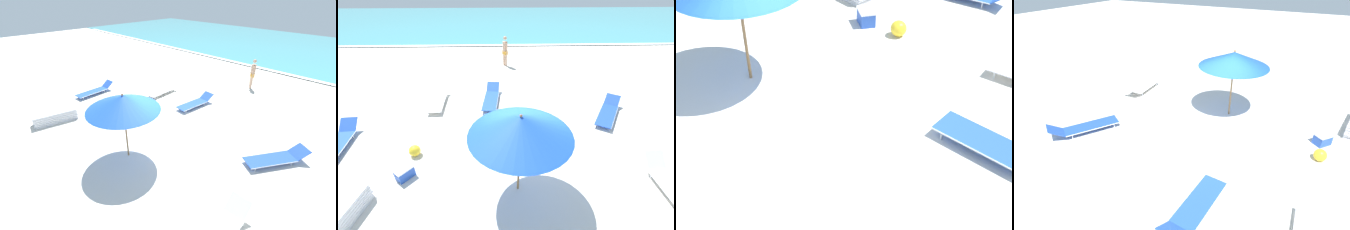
% 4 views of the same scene
% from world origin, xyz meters
% --- Properties ---
extents(ground_plane, '(60.00, 60.00, 0.16)m').
position_xyz_m(ground_plane, '(0.00, 0.01, -0.08)').
color(ground_plane, silver).
extents(ocean_water, '(60.00, 18.51, 0.07)m').
position_xyz_m(ocean_water, '(0.00, 20.80, 0.03)').
color(ocean_water, teal).
rests_on(ocean_water, ground_plane).
extents(beach_umbrella, '(2.45, 2.45, 2.46)m').
position_xyz_m(beach_umbrella, '(-0.24, -1.52, 2.13)').
color(beach_umbrella, olive).
rests_on(beach_umbrella, ground_plane).
extents(sun_lounger_under_umbrella, '(0.78, 2.21, 0.47)m').
position_xyz_m(sun_lounger_under_umbrella, '(-1.09, 3.27, 0.20)').
color(sun_lounger_under_umbrella, blue).
rests_on(sun_lounger_under_umbrella, ground_plane).
extents(sun_lounger_near_water_left, '(0.68, 2.07, 0.53)m').
position_xyz_m(sun_lounger_near_water_left, '(-3.44, 3.17, 0.21)').
color(sun_lounger_near_water_left, white).
rests_on(sun_lounger_near_water_left, ground_plane).
extents(sun_lounger_near_water_right, '(0.70, 2.04, 0.57)m').
position_xyz_m(sun_lounger_near_water_right, '(3.89, -1.68, 0.22)').
color(sun_lounger_near_water_right, white).
rests_on(sun_lounger_near_water_right, ground_plane).
extents(sun_lounger_mid_beach_solo, '(1.70, 2.22, 0.49)m').
position_xyz_m(sun_lounger_mid_beach_solo, '(3.67, 1.95, 0.21)').
color(sun_lounger_mid_beach_solo, blue).
rests_on(sun_lounger_mid_beach_solo, ground_plane).
extents(beachgoer_wading_adult, '(0.32, 0.39, 1.76)m').
position_xyz_m(beachgoer_wading_adult, '(-0.35, 7.65, 1.00)').
color(beachgoer_wading_adult, tan).
rests_on(beachgoer_wading_adult, ground_plane).
extents(beach_ball, '(0.37, 0.37, 0.37)m').
position_xyz_m(beach_ball, '(-3.46, -0.11, 0.18)').
color(beach_ball, yellow).
rests_on(beach_ball, ground_plane).
extents(cooler_box, '(0.59, 0.61, 0.37)m').
position_xyz_m(cooler_box, '(-3.48, -1.02, 0.19)').
color(cooler_box, blue).
rests_on(cooler_box, ground_plane).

